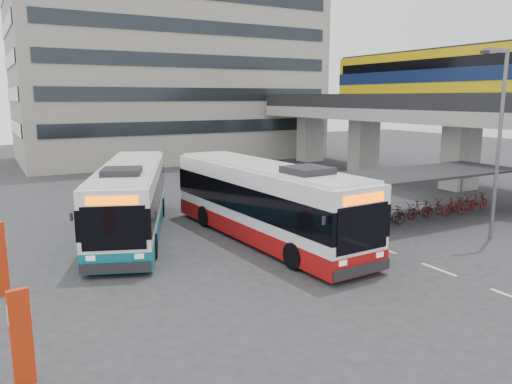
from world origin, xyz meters
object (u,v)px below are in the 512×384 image
bus_main (264,202)px  pedestrian (337,239)px  lamp_post (498,133)px  bus_teal (131,200)px

bus_main → pedestrian: bearing=-81.4°
bus_main → lamp_post: 10.69m
bus_main → pedestrian: (0.87, -4.17, -0.77)m
bus_main → pedestrian: size_ratio=6.73×
bus_teal → lamp_post: lamp_post is taller
bus_teal → bus_main: bearing=-16.5°
pedestrian → bus_teal: bearing=77.4°
pedestrian → lamp_post: lamp_post is taller
bus_teal → pedestrian: bus_teal is taller
pedestrian → lamp_post: 9.03m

